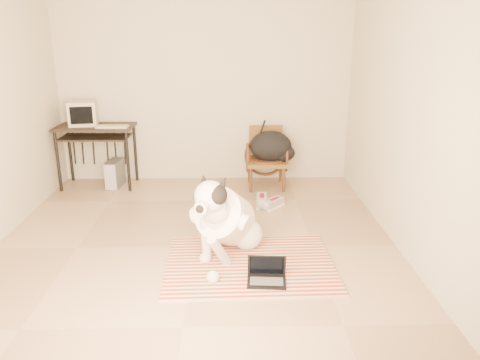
{
  "coord_description": "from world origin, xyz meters",
  "views": [
    {
      "loc": [
        0.36,
        -4.22,
        2.07
      ],
      "look_at": [
        0.44,
        -0.12,
        0.73
      ],
      "focal_mm": 35.0,
      "sensor_mm": 36.0,
      "label": 1
    }
  ],
  "objects_px": {
    "laptop": "(267,275)",
    "crt_monitor": "(83,113)",
    "pc_tower": "(115,174)",
    "rattan_chair": "(266,157)",
    "backpack": "(273,148)",
    "dog": "(225,220)",
    "computer_desk": "(96,135)"
  },
  "relations": [
    {
      "from": "laptop",
      "to": "crt_monitor",
      "type": "height_order",
      "value": "crt_monitor"
    },
    {
      "from": "laptop",
      "to": "pc_tower",
      "type": "bearing_deg",
      "value": 125.93
    },
    {
      "from": "laptop",
      "to": "rattan_chair",
      "type": "relative_size",
      "value": 0.43
    },
    {
      "from": "pc_tower",
      "to": "rattan_chair",
      "type": "relative_size",
      "value": 0.51
    },
    {
      "from": "laptop",
      "to": "backpack",
      "type": "xyz_separation_m",
      "value": [
        0.26,
        2.52,
        0.48
      ]
    },
    {
      "from": "dog",
      "to": "crt_monitor",
      "type": "relative_size",
      "value": 2.99
    },
    {
      "from": "crt_monitor",
      "to": "laptop",
      "type": "bearing_deg",
      "value": -49.98
    },
    {
      "from": "computer_desk",
      "to": "backpack",
      "type": "distance_m",
      "value": 2.37
    },
    {
      "from": "laptop",
      "to": "computer_desk",
      "type": "xyz_separation_m",
      "value": [
        -2.1,
        2.62,
        0.64
      ]
    },
    {
      "from": "computer_desk",
      "to": "dog",
      "type": "bearing_deg",
      "value": -49.99
    },
    {
      "from": "pc_tower",
      "to": "rattan_chair",
      "type": "height_order",
      "value": "rattan_chair"
    },
    {
      "from": "crt_monitor",
      "to": "pc_tower",
      "type": "xyz_separation_m",
      "value": [
        0.38,
        -0.1,
        -0.81
      ]
    },
    {
      "from": "computer_desk",
      "to": "backpack",
      "type": "bearing_deg",
      "value": -2.61
    },
    {
      "from": "pc_tower",
      "to": "rattan_chair",
      "type": "bearing_deg",
      "value": -0.34
    },
    {
      "from": "rattan_chair",
      "to": "backpack",
      "type": "relative_size",
      "value": 1.33
    },
    {
      "from": "dog",
      "to": "computer_desk",
      "type": "bearing_deg",
      "value": 130.01
    },
    {
      "from": "crt_monitor",
      "to": "rattan_chair",
      "type": "height_order",
      "value": "crt_monitor"
    },
    {
      "from": "crt_monitor",
      "to": "backpack",
      "type": "distance_m",
      "value": 2.57
    },
    {
      "from": "dog",
      "to": "rattan_chair",
      "type": "height_order",
      "value": "dog"
    },
    {
      "from": "dog",
      "to": "laptop",
      "type": "bearing_deg",
      "value": -56.81
    },
    {
      "from": "computer_desk",
      "to": "pc_tower",
      "type": "distance_m",
      "value": 0.58
    },
    {
      "from": "computer_desk",
      "to": "backpack",
      "type": "relative_size",
      "value": 1.68
    },
    {
      "from": "dog",
      "to": "rattan_chair",
      "type": "distance_m",
      "value": 2.12
    },
    {
      "from": "dog",
      "to": "pc_tower",
      "type": "relative_size",
      "value": 3.01
    },
    {
      "from": "computer_desk",
      "to": "backpack",
      "type": "xyz_separation_m",
      "value": [
        2.36,
        -0.11,
        -0.16
      ]
    },
    {
      "from": "rattan_chair",
      "to": "crt_monitor",
      "type": "bearing_deg",
      "value": 177.48
    },
    {
      "from": "laptop",
      "to": "backpack",
      "type": "distance_m",
      "value": 2.58
    },
    {
      "from": "dog",
      "to": "backpack",
      "type": "bearing_deg",
      "value": 72.77
    },
    {
      "from": "laptop",
      "to": "rattan_chair",
      "type": "xyz_separation_m",
      "value": [
        0.18,
        2.59,
        0.33
      ]
    },
    {
      "from": "pc_tower",
      "to": "dog",
      "type": "bearing_deg",
      "value": -53.38
    },
    {
      "from": "crt_monitor",
      "to": "backpack",
      "type": "height_order",
      "value": "crt_monitor"
    },
    {
      "from": "dog",
      "to": "rattan_chair",
      "type": "xyz_separation_m",
      "value": [
        0.53,
        2.05,
        0.05
      ]
    }
  ]
}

